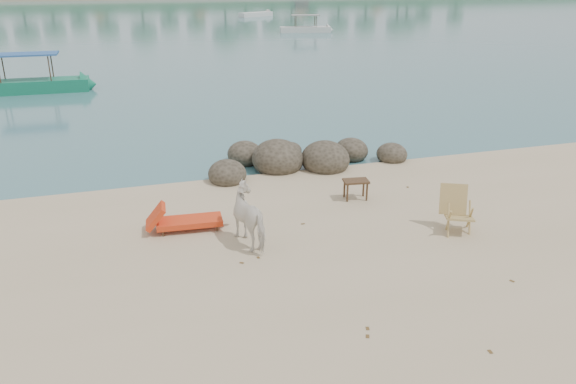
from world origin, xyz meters
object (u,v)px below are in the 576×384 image
Objects in this scene: cow at (253,217)px; side_table at (356,191)px; boulders at (298,159)px; boat_near at (25,60)px; deck_chair at (460,212)px; lounge_chair at (189,219)px.

cow reaches higher than side_table.
boulders is 3.12m from side_table.
cow is at bearing -144.10° from side_table.
boat_near is at bearing -86.96° from cow.
deck_chair is (1.45, -2.56, 0.26)m from side_table.
cow is 4.71m from deck_chair.
side_table is (3.17, 1.69, -0.37)m from cow.
cow reaches higher than boulders.
cow is 0.23× the size of boat_near.
boulders is 3.43× the size of lounge_chair.
boulders is at bearing -134.22° from cow.
side_table is 0.10× the size of boat_near.
side_table is 0.35× the size of lounge_chair.
boat_near is at bearing 126.49° from side_table.
lounge_chair is at bearing -72.79° from boat_near.
lounge_chair is at bearing -172.14° from deck_chair.
boulders is at bearing 47.84° from lounge_chair.
deck_chair is 0.16× the size of boat_near.
side_table is 2.95m from deck_chair.
cow is at bearing -164.32° from deck_chair.
deck_chair is at bearing -60.39° from boat_near.
side_table is 4.47m from lounge_chair.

